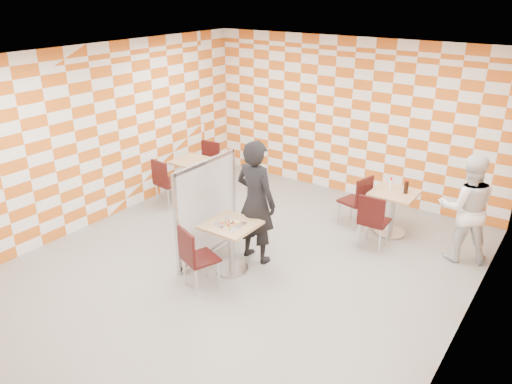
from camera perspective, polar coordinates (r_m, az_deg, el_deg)
room_shell at (r=7.23m, az=0.90°, el=3.60°), size 7.00×7.00×7.00m
main_table at (r=7.15m, az=-2.88°, el=-5.36°), size 0.70×0.70×0.75m
second_table at (r=8.48m, az=15.39°, el=-1.50°), size 0.70×0.70×0.75m
empty_table at (r=9.69m, az=-7.18°, el=2.26°), size 0.70×0.70×0.75m
chair_main_front at (r=6.73m, az=-7.08°, el=-7.08°), size 0.54×0.55×0.92m
chair_second_front at (r=7.88m, az=13.19°, el=-2.90°), size 0.43×0.44×0.92m
chair_second_side at (r=8.55m, az=11.64°, el=-0.65°), size 0.52×0.51×0.92m
chair_empty_near at (r=9.31m, az=-10.39°, el=1.40°), size 0.47×0.48×0.92m
chair_empty_far at (r=10.19m, az=-5.49°, el=3.57°), size 0.47×0.48×0.92m
partition at (r=7.42m, az=-5.65°, el=-1.93°), size 0.08×1.38×1.55m
man_dark at (r=7.26m, az=-0.03°, el=-1.13°), size 0.72×0.51×1.87m
man_white at (r=7.94m, az=22.91°, el=-1.71°), size 0.99×0.90×1.66m
pizza_on_foil at (r=7.02m, az=-3.00°, el=-3.55°), size 0.40×0.40×0.04m
sport_bottle at (r=8.45m, az=15.14°, el=0.88°), size 0.06×0.06×0.20m
soda_bottle at (r=8.34m, az=16.78°, el=0.51°), size 0.07×0.07×0.23m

